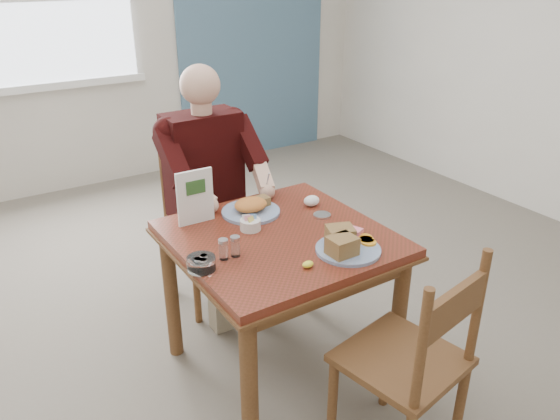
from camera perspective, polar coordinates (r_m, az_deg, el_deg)
floor at (r=2.85m, az=-0.01°, el=-16.07°), size 6.00×6.00×0.00m
wall_back at (r=4.98m, az=-19.96°, el=17.98°), size 5.50×0.00×5.50m
accent_panel at (r=5.56m, az=-2.84°, el=19.88°), size 1.60×0.02×2.80m
lemon_wedge at (r=2.17m, az=2.94°, el=-5.69°), size 0.05×0.04×0.03m
napkin at (r=2.70m, az=3.32°, el=0.97°), size 0.10×0.09×0.05m
metal_dish at (r=2.60m, az=4.41°, el=-0.54°), size 0.11×0.11×0.01m
table at (r=2.48m, az=-0.01°, el=-4.83°), size 0.92×0.92×0.75m
chair_far at (r=3.18m, az=-7.77°, el=-1.34°), size 0.42×0.42×0.95m
chair_near at (r=2.19m, az=13.60°, el=-15.25°), size 0.49×0.49×0.95m
diner at (r=2.98m, az=-7.39°, el=3.78°), size 0.53×0.56×1.39m
near_plate at (r=2.29m, az=6.82°, el=-3.53°), size 0.31×0.31×0.09m
far_plate at (r=2.63m, az=-3.00°, el=0.27°), size 0.30×0.30×0.08m
caddy at (r=2.46m, az=-3.12°, el=-1.52°), size 0.12×0.12×0.07m
shakers at (r=2.23m, az=-5.30°, el=-3.94°), size 0.09×0.05×0.09m
creamer at (r=2.17m, az=-8.22°, el=-5.52°), size 0.12×0.12×0.05m
menu at (r=2.51m, az=-8.86°, el=1.38°), size 0.18×0.02×0.26m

